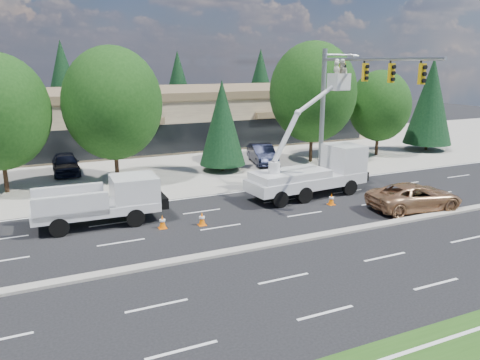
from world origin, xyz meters
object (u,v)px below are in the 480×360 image
signal_mast (343,96)px  bucket_truck (316,167)px  minivan (415,197)px  utility_pickup (106,205)px

signal_mast → bucket_truck: size_ratio=1.22×
signal_mast → minivan: (1.08, -5.67, -5.30)m
utility_pickup → signal_mast: bearing=4.6°
signal_mast → utility_pickup: size_ratio=1.62×
minivan → signal_mast: bearing=17.3°
utility_pickup → bucket_truck: size_ratio=0.76×
utility_pickup → minivan: 16.98m
utility_pickup → minivan: size_ratio=1.16×
signal_mast → utility_pickup: signal_mast is taller
bucket_truck → minivan: 6.05m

